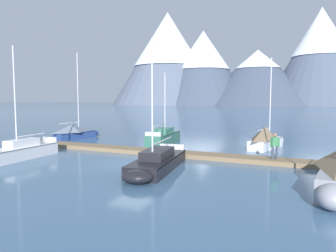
# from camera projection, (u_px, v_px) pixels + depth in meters

# --- Properties ---
(ground_plane) EXTENTS (700.00, 700.00, 0.00)m
(ground_plane) POSITION_uv_depth(u_px,v_px,m) (132.00, 164.00, 20.14)
(ground_plane) COLOR #426689
(mountain_west_summit) EXTENTS (82.58, 82.58, 68.57)m
(mountain_west_summit) POSITION_uv_depth(u_px,v_px,m) (168.00, 56.00, 233.61)
(mountain_west_summit) COLOR slate
(mountain_west_summit) RESTS_ON ground
(mountain_central_massif) EXTENTS (68.82, 68.82, 52.33)m
(mountain_central_massif) POSITION_uv_depth(u_px,v_px,m) (203.00, 66.00, 221.35)
(mountain_central_massif) COLOR #424C60
(mountain_central_massif) RESTS_ON ground
(mountain_shoulder_ridge) EXTENTS (86.55, 86.55, 38.09)m
(mountain_shoulder_ridge) POSITION_uv_depth(u_px,v_px,m) (257.00, 77.00, 214.87)
(mountain_shoulder_ridge) COLOR #424C60
(mountain_shoulder_ridge) RESTS_ON ground
(mountain_east_summit) EXTENTS (69.82, 69.82, 63.48)m
(mountain_east_summit) POSITION_uv_depth(u_px,v_px,m) (320.00, 54.00, 202.63)
(mountain_east_summit) COLOR #4C566B
(mountain_east_summit) RESTS_ON ground
(dock) EXTENTS (29.67, 2.47, 0.30)m
(dock) POSITION_uv_depth(u_px,v_px,m) (158.00, 152.00, 23.79)
(dock) COLOR #846B4C
(dock) RESTS_ON ground
(sailboat_nearest_berth) EXTENTS (2.67, 5.53, 9.09)m
(sailboat_nearest_berth) POSITION_uv_depth(u_px,v_px,m) (76.00, 132.00, 33.23)
(sailboat_nearest_berth) COLOR navy
(sailboat_nearest_berth) RESTS_ON ground
(sailboat_second_berth) EXTENTS (1.58, 6.39, 7.78)m
(sailboat_second_berth) POSITION_uv_depth(u_px,v_px,m) (19.00, 151.00, 21.59)
(sailboat_second_berth) COLOR silver
(sailboat_second_berth) RESTS_ON ground
(sailboat_mid_dock_port) EXTENTS (2.14, 6.23, 6.66)m
(sailboat_mid_dock_port) POSITION_uv_depth(u_px,v_px,m) (165.00, 137.00, 29.61)
(sailboat_mid_dock_port) COLOR #336B56
(sailboat_mid_dock_port) RESTS_ON ground
(sailboat_mid_dock_starboard) EXTENTS (2.70, 7.41, 7.50)m
(sailboat_mid_dock_starboard) POSITION_uv_depth(u_px,v_px,m) (156.00, 162.00, 18.32)
(sailboat_mid_dock_starboard) COLOR black
(sailboat_mid_dock_starboard) RESTS_ON ground
(sailboat_far_berth) EXTENTS (2.80, 6.03, 7.72)m
(sailboat_far_berth) POSITION_uv_depth(u_px,v_px,m) (267.00, 138.00, 26.56)
(sailboat_far_berth) COLOR white
(sailboat_far_berth) RESTS_ON ground
(person_on_dock) EXTENTS (0.56, 0.33, 1.69)m
(person_on_dock) POSITION_uv_depth(u_px,v_px,m) (275.00, 145.00, 20.11)
(person_on_dock) COLOR #384256
(person_on_dock) RESTS_ON dock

